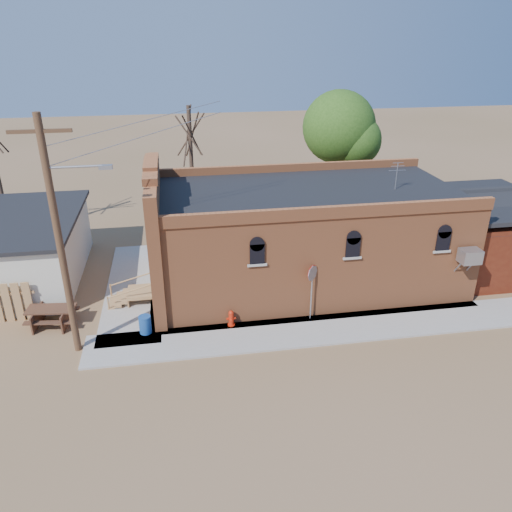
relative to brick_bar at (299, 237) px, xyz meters
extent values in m
plane|color=brown|center=(-1.64, -5.49, -2.34)|extent=(120.00, 120.00, 0.00)
cube|color=#9E9991|center=(-0.14, -4.59, -2.30)|extent=(19.00, 2.20, 0.08)
cube|color=#9E9991|center=(-7.94, 0.51, -2.30)|extent=(2.60, 10.00, 0.08)
cube|color=#C3693B|center=(0.36, 0.01, -0.09)|extent=(14.00, 7.00, 4.50)
cube|color=black|center=(0.36, 0.01, 2.21)|extent=(13.80, 6.80, 0.12)
cube|color=#C3693B|center=(-6.64, 0.01, 0.56)|extent=(0.50, 7.40, 5.80)
cube|color=navy|center=(-6.94, -1.19, 1.66)|extent=(0.08, 1.10, 1.56)
cube|color=#99999E|center=(6.46, -3.94, 0.26)|extent=(0.85, 0.65, 0.60)
cube|color=#50190D|center=(9.86, 0.01, -0.74)|extent=(5.00, 6.00, 3.20)
cylinder|color=#472B1C|center=(-9.84, -4.29, 2.16)|extent=(0.26, 0.26, 9.00)
cube|color=#472B1C|center=(-9.84, -4.29, 6.06)|extent=(2.00, 0.12, 0.12)
cylinder|color=#99999E|center=(-8.94, -4.29, 4.86)|extent=(1.80, 0.08, 0.08)
cube|color=#99999E|center=(-7.94, -4.29, 4.81)|extent=(0.45, 0.22, 0.14)
cylinder|color=#453127|center=(-4.64, 7.51, 1.41)|extent=(0.24, 0.24, 7.50)
cylinder|color=#453127|center=(4.36, 8.01, 0.81)|extent=(0.28, 0.28, 6.30)
sphere|color=#284D16|center=(4.36, 8.01, 3.61)|extent=(4.40, 4.40, 4.40)
cylinder|color=red|center=(-3.76, -3.69, -2.23)|extent=(0.40, 0.40, 0.06)
cylinder|color=red|center=(-3.76, -3.69, -1.94)|extent=(0.28, 0.28, 0.53)
sphere|color=red|center=(-3.76, -3.69, -1.67)|extent=(0.21, 0.21, 0.21)
cylinder|color=red|center=(-3.76, -3.83, -1.93)|extent=(0.13, 0.14, 0.10)
cylinder|color=red|center=(-3.89, -3.69, -1.93)|extent=(0.14, 0.13, 0.10)
cylinder|color=red|center=(-3.63, -3.69, -1.93)|extent=(0.14, 0.13, 0.10)
cylinder|color=#99999E|center=(-0.36, -3.69, -1.13)|extent=(0.08, 0.08, 2.26)
cylinder|color=#99999E|center=(-0.36, -3.71, -0.10)|extent=(0.52, 0.48, 0.68)
cylinder|color=#B20A0E|center=(-0.36, -3.67, -0.10)|extent=(0.52, 0.48, 0.68)
cylinder|color=#1C478D|center=(-7.27, -3.65, -1.88)|extent=(0.64, 0.64, 0.76)
cube|color=#4F2F1F|center=(-11.79, -2.22, -1.96)|extent=(0.24, 1.51, 0.76)
cube|color=#4F2F1F|center=(-10.50, -2.37, -1.96)|extent=(0.24, 1.51, 0.76)
cube|color=#4F2F1F|center=(-11.14, -2.29, -1.56)|extent=(2.03, 1.08, 0.06)
cube|color=#4F2F1F|center=(-11.21, -2.89, -1.88)|extent=(1.97, 0.49, 0.05)
cube|color=#4F2F1F|center=(-11.08, -1.70, -1.88)|extent=(1.97, 0.49, 0.05)
camera|label=1|loc=(-5.70, -21.38, 9.06)|focal=35.00mm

